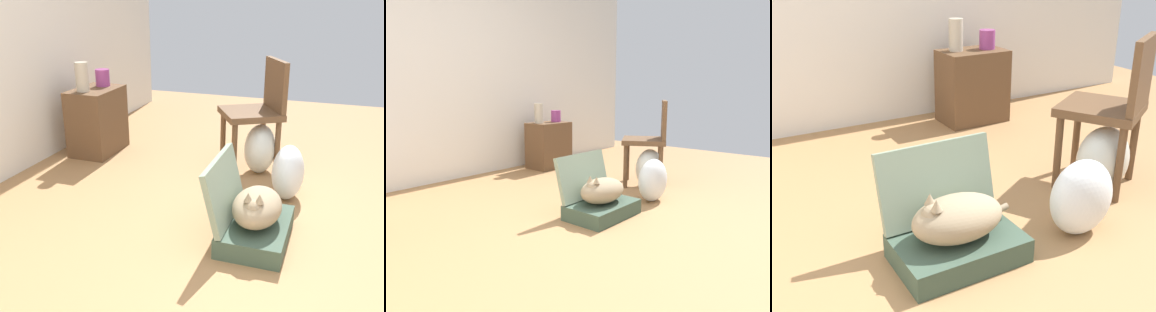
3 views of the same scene
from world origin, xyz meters
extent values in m
plane|color=#9E7247|center=(0.00, 0.00, 0.00)|extent=(7.68, 7.68, 0.00)
cube|color=#384C3D|center=(0.19, 0.18, 0.06)|extent=(0.57, 0.38, 0.12)
cube|color=gray|center=(0.19, 0.38, 0.30)|extent=(0.57, 0.13, 0.37)
ellipsoid|color=#998466|center=(0.19, 0.18, 0.22)|extent=(0.43, 0.28, 0.20)
sphere|color=#998466|center=(0.07, 0.18, 0.26)|extent=(0.11, 0.11, 0.11)
cone|color=#998466|center=(0.07, 0.15, 0.33)|extent=(0.05, 0.05, 0.05)
cone|color=#998466|center=(0.07, 0.22, 0.33)|extent=(0.05, 0.05, 0.05)
cylinder|color=#998466|center=(0.38, 0.23, 0.16)|extent=(0.20, 0.03, 0.07)
ellipsoid|color=silver|center=(0.82, 0.09, 0.19)|extent=(0.35, 0.22, 0.39)
ellipsoid|color=silver|center=(1.23, 0.37, 0.20)|extent=(0.34, 0.25, 0.40)
cube|color=brown|center=(1.24, 1.85, 0.29)|extent=(0.52, 0.35, 0.58)
cylinder|color=#B7AD99|center=(1.11, 1.89, 0.70)|extent=(0.11, 0.11, 0.25)
cylinder|color=#8C387A|center=(1.37, 1.84, 0.66)|extent=(0.13, 0.13, 0.15)
cylinder|color=brown|center=(1.33, 0.71, 0.22)|extent=(0.04, 0.04, 0.45)
cylinder|color=brown|center=(1.04, 0.54, 0.22)|extent=(0.04, 0.04, 0.45)
cylinder|color=brown|center=(1.51, 0.40, 0.22)|extent=(0.04, 0.04, 0.45)
cylinder|color=brown|center=(1.22, 0.23, 0.22)|extent=(0.04, 0.04, 0.45)
cube|color=brown|center=(1.28, 0.47, 0.47)|extent=(0.59, 0.59, 0.05)
cube|color=brown|center=(1.37, 0.30, 0.69)|extent=(0.37, 0.24, 0.39)
camera|label=1|loc=(-2.10, -0.21, 1.39)|focal=41.47mm
camera|label=2|loc=(-2.10, -1.54, 1.02)|focal=34.88mm
camera|label=3|loc=(-0.69, -1.41, 1.29)|focal=44.79mm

